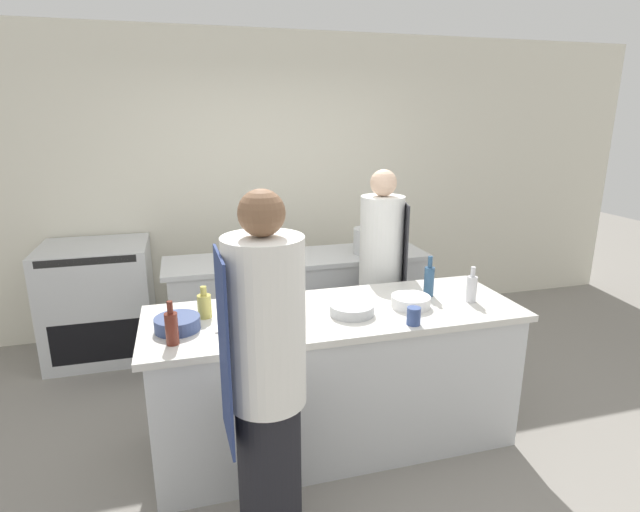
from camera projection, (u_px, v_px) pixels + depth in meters
ground_plane at (334, 438)px, 3.28m from camera, size 16.00×16.00×0.00m
wall_back at (271, 184)px, 4.87m from camera, size 8.00×0.06×2.80m
prep_counter at (335, 376)px, 3.15m from camera, size 2.28×0.80×0.90m
pass_counter at (298, 306)px, 4.33m from camera, size 2.21×0.60×0.90m
oven_range at (100, 301)px, 4.31m from camera, size 0.87×0.74×0.99m
chef_at_prep_near at (266, 385)px, 2.21m from camera, size 0.37×0.35×1.76m
chef_at_stove at (381, 278)px, 3.82m from camera, size 0.37×0.36×1.67m
bottle_olive_oil at (429, 280)px, 3.25m from camera, size 0.07×0.07×0.27m
bottle_vinegar at (172, 327)px, 2.56m from camera, size 0.07×0.07×0.24m
bottle_wine at (204, 305)px, 2.91m from camera, size 0.08×0.08×0.19m
bottle_cooking_oil at (472, 288)px, 3.16m from camera, size 0.07×0.07×0.23m
bowl_mixing_large at (352, 309)px, 2.97m from camera, size 0.27×0.27×0.06m
bowl_prep_small at (177, 324)px, 2.75m from camera, size 0.25×0.25×0.08m
bowl_ceramic_blue at (411, 301)px, 3.09m from camera, size 0.24×0.24×0.07m
cup at (414, 316)px, 2.82m from camera, size 0.08×0.08×0.10m
cutting_board at (250, 322)px, 2.86m from camera, size 0.41×0.21×0.01m
stockpot at (370, 241)px, 4.28m from camera, size 0.29×0.29×0.22m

